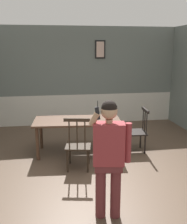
{
  "coord_description": "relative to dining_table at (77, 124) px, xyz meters",
  "views": [
    {
      "loc": [
        -0.89,
        -4.45,
        2.27
      ],
      "look_at": [
        -0.26,
        -0.58,
        1.32
      ],
      "focal_mm": 42.62,
      "sensor_mm": 36.0,
      "label": 1
    }
  ],
  "objects": [
    {
      "name": "chair_near_window",
      "position": [
        -0.07,
        -0.82,
        -0.17
      ],
      "size": [
        0.55,
        0.55,
        1.05
      ],
      "rotation": [
        0.0,
        0.0,
        -0.19
      ],
      "color": "#2D2319",
      "rests_on": "ground_plane"
    },
    {
      "name": "room_back_partition",
      "position": [
        0.34,
        2.38,
        0.73
      ],
      "size": [
        5.86,
        0.17,
        2.88
      ],
      "color": "slate",
      "rests_on": "ground_plane"
    },
    {
      "name": "person_figure",
      "position": [
        0.17,
        -2.36,
        0.27
      ],
      "size": [
        0.56,
        0.29,
        1.64
      ],
      "rotation": [
        0.0,
        0.0,
        2.97
      ],
      "color": "brown",
      "rests_on": "ground_plane"
    },
    {
      "name": "chair_by_doorway",
      "position": [
        1.32,
        -0.11,
        -0.2
      ],
      "size": [
        0.49,
        0.49,
        0.97
      ],
      "rotation": [
        0.0,
        0.0,
        1.5
      ],
      "color": "black",
      "rests_on": "ground_plane"
    },
    {
      "name": "dining_table",
      "position": [
        0.0,
        0.0,
        0.0
      ],
      "size": [
        1.93,
        1.02,
        0.75
      ],
      "rotation": [
        0.0,
        0.0,
        -0.09
      ],
      "color": "#4C3323",
      "rests_on": "ground_plane"
    },
    {
      "name": "ground_plane",
      "position": [
        0.34,
        -1.07,
        -0.66
      ],
      "size": [
        7.59,
        7.59,
        0.0
      ],
      "primitive_type": "plane",
      "color": "brown"
    }
  ]
}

